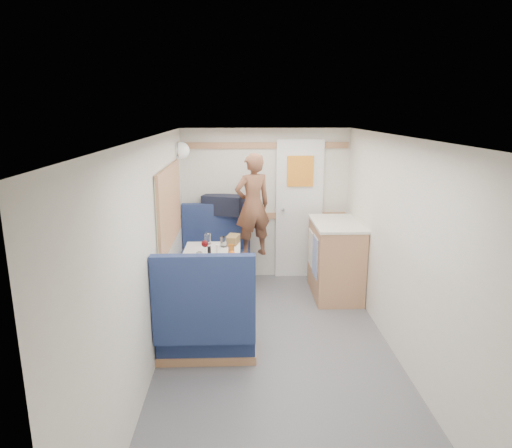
{
  "coord_description": "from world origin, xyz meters",
  "views": [
    {
      "loc": [
        -0.33,
        -3.7,
        2.22
      ],
      "look_at": [
        -0.17,
        0.9,
        1.07
      ],
      "focal_mm": 32.0,
      "sensor_mm": 36.0,
      "label": 1
    }
  ],
  "objects_px": {
    "tumbler_mid": "(208,239)",
    "bread_loaf": "(233,240)",
    "dinette_table": "(212,267)",
    "salt_grinder": "(217,248)",
    "bench_near": "(207,326)",
    "beer_glass": "(231,249)",
    "dome_light": "(181,150)",
    "tumbler_left": "(199,257)",
    "person": "(253,205)",
    "tray": "(228,260)",
    "bench_far": "(216,264)",
    "cheese_block": "(207,262)",
    "duffel_bag": "(223,205)",
    "tumbler_right": "(224,242)",
    "pepper_grinder": "(209,251)",
    "galley_counter": "(335,258)",
    "orange_fruit": "(232,254)",
    "wine_glass": "(205,244)"
  },
  "relations": [
    {
      "from": "bench_far",
      "to": "bread_loaf",
      "type": "relative_size",
      "value": 4.54
    },
    {
      "from": "cheese_block",
      "to": "beer_glass",
      "type": "distance_m",
      "value": 0.43
    },
    {
      "from": "bench_far",
      "to": "tumbler_mid",
      "type": "xyz_separation_m",
      "value": [
        -0.06,
        -0.49,
        0.48
      ]
    },
    {
      "from": "orange_fruit",
      "to": "person",
      "type": "bearing_deg",
      "value": 76.07
    },
    {
      "from": "beer_glass",
      "to": "wine_glass",
      "type": "bearing_deg",
      "value": -168.97
    },
    {
      "from": "salt_grinder",
      "to": "bread_loaf",
      "type": "distance_m",
      "value": 0.37
    },
    {
      "from": "person",
      "to": "wine_glass",
      "type": "distance_m",
      "value": 1.03
    },
    {
      "from": "bench_far",
      "to": "bench_near",
      "type": "relative_size",
      "value": 1.0
    },
    {
      "from": "wine_glass",
      "to": "tray",
      "type": "bearing_deg",
      "value": -38.89
    },
    {
      "from": "tumbler_mid",
      "to": "bread_loaf",
      "type": "height_order",
      "value": "tumbler_mid"
    },
    {
      "from": "wine_glass",
      "to": "duffel_bag",
      "type": "bearing_deg",
      "value": 82.6
    },
    {
      "from": "bench_near",
      "to": "wine_glass",
      "type": "distance_m",
      "value": 0.96
    },
    {
      "from": "beer_glass",
      "to": "pepper_grinder",
      "type": "xyz_separation_m",
      "value": [
        -0.23,
        -0.05,
        -0.0
      ]
    },
    {
      "from": "tumbler_mid",
      "to": "beer_glass",
      "type": "height_order",
      "value": "tumbler_mid"
    },
    {
      "from": "bread_loaf",
      "to": "duffel_bag",
      "type": "bearing_deg",
      "value": 99.85
    },
    {
      "from": "galley_counter",
      "to": "pepper_grinder",
      "type": "bearing_deg",
      "value": -157.57
    },
    {
      "from": "dinette_table",
      "to": "tumbler_left",
      "type": "height_order",
      "value": "tumbler_left"
    },
    {
      "from": "dinette_table",
      "to": "person",
      "type": "distance_m",
      "value": 1.05
    },
    {
      "from": "bench_near",
      "to": "dome_light",
      "type": "xyz_separation_m",
      "value": [
        -0.39,
        1.71,
        1.45
      ]
    },
    {
      "from": "dinette_table",
      "to": "tumbler_right",
      "type": "bearing_deg",
      "value": 63.85
    },
    {
      "from": "duffel_bag",
      "to": "cheese_block",
      "type": "relative_size",
      "value": 5.64
    },
    {
      "from": "dinette_table",
      "to": "salt_grinder",
      "type": "distance_m",
      "value": 0.21
    },
    {
      "from": "bench_near",
      "to": "bread_loaf",
      "type": "bearing_deg",
      "value": 79.66
    },
    {
      "from": "tumbler_left",
      "to": "galley_counter",
      "type": "bearing_deg",
      "value": 27.71
    },
    {
      "from": "person",
      "to": "cheese_block",
      "type": "bearing_deg",
      "value": 43.52
    },
    {
      "from": "galley_counter",
      "to": "wine_glass",
      "type": "bearing_deg",
      "value": -157.89
    },
    {
      "from": "dome_light",
      "to": "tumbler_left",
      "type": "xyz_separation_m",
      "value": [
        0.29,
        -1.13,
        -0.98
      ]
    },
    {
      "from": "dome_light",
      "to": "bread_loaf",
      "type": "relative_size",
      "value": 0.86
    },
    {
      "from": "pepper_grinder",
      "to": "dome_light",
      "type": "bearing_deg",
      "value": 112.18
    },
    {
      "from": "pepper_grinder",
      "to": "bread_loaf",
      "type": "height_order",
      "value": "same"
    },
    {
      "from": "salt_grinder",
      "to": "bread_loaf",
      "type": "height_order",
      "value": "bread_loaf"
    },
    {
      "from": "wine_glass",
      "to": "dinette_table",
      "type": "bearing_deg",
      "value": 49.7
    },
    {
      "from": "duffel_bag",
      "to": "tumbler_right",
      "type": "height_order",
      "value": "duffel_bag"
    },
    {
      "from": "orange_fruit",
      "to": "bread_loaf",
      "type": "xyz_separation_m",
      "value": [
        0.0,
        0.57,
        -0.0
      ]
    },
    {
      "from": "dinette_table",
      "to": "bread_loaf",
      "type": "distance_m",
      "value": 0.48
    },
    {
      "from": "tumbler_mid",
      "to": "cheese_block",
      "type": "bearing_deg",
      "value": -86.86
    },
    {
      "from": "dinette_table",
      "to": "beer_glass",
      "type": "bearing_deg",
      "value": -4.53
    },
    {
      "from": "dinette_table",
      "to": "bread_loaf",
      "type": "height_order",
      "value": "bread_loaf"
    },
    {
      "from": "bench_near",
      "to": "wine_glass",
      "type": "height_order",
      "value": "bench_near"
    },
    {
      "from": "bench_near",
      "to": "tumbler_mid",
      "type": "xyz_separation_m",
      "value": [
        -0.06,
        1.23,
        0.48
      ]
    },
    {
      "from": "dinette_table",
      "to": "bread_loaf",
      "type": "bearing_deg",
      "value": 58.62
    },
    {
      "from": "cheese_block",
      "to": "pepper_grinder",
      "type": "height_order",
      "value": "pepper_grinder"
    },
    {
      "from": "person",
      "to": "tray",
      "type": "distance_m",
      "value": 1.14
    },
    {
      "from": "bench_near",
      "to": "galley_counter",
      "type": "height_order",
      "value": "bench_near"
    },
    {
      "from": "cheese_block",
      "to": "wine_glass",
      "type": "xyz_separation_m",
      "value": [
        -0.04,
        0.3,
        0.09
      ]
    },
    {
      "from": "dinette_table",
      "to": "cheese_block",
      "type": "bearing_deg",
      "value": -93.31
    },
    {
      "from": "duffel_bag",
      "to": "bench_far",
      "type": "bearing_deg",
      "value": -91.02
    },
    {
      "from": "beer_glass",
      "to": "bread_loaf",
      "type": "bearing_deg",
      "value": 88.58
    },
    {
      "from": "dome_light",
      "to": "tumbler_mid",
      "type": "relative_size",
      "value": 1.63
    },
    {
      "from": "bench_near",
      "to": "beer_glass",
      "type": "distance_m",
      "value": 0.99
    }
  ]
}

